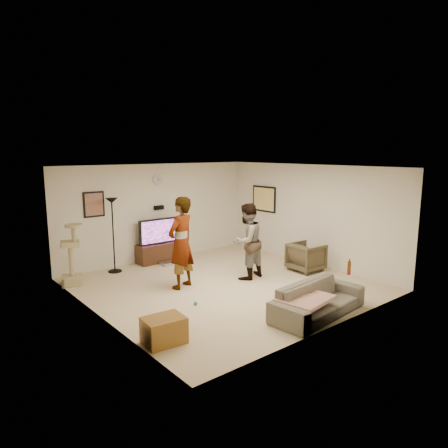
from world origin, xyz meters
TOP-DOWN VIEW (x-y plane):
  - floor at (0.00, 0.00)m, footprint 5.50×5.50m
  - ceiling at (0.00, 0.00)m, footprint 5.50×5.50m
  - wall_back at (0.00, 2.75)m, footprint 5.50×0.04m
  - wall_front at (0.00, -2.75)m, footprint 5.50×0.04m
  - wall_left at (-2.75, 0.00)m, footprint 0.04×5.50m
  - wall_right at (2.75, 0.00)m, footprint 0.04×5.50m
  - wall_clock at (0.00, 2.72)m, footprint 0.26×0.04m
  - wall_speaker at (0.00, 2.69)m, footprint 0.25×0.10m
  - picture_back at (-1.70, 2.73)m, footprint 0.42×0.03m
  - picture_right at (2.73, 1.60)m, footprint 0.03×0.78m
  - tv_stand at (-0.14, 2.50)m, footprint 1.16×0.45m
  - console_box at (-0.10, 2.11)m, footprint 0.40×0.30m
  - tv at (-0.14, 2.50)m, footprint 1.08×0.08m
  - tv_screen at (-0.14, 2.46)m, footprint 1.00×0.01m
  - floor_lamp at (-1.42, 2.38)m, footprint 0.32×0.32m
  - cat_tree at (-2.53, 2.06)m, footprint 0.54×0.54m
  - person_left at (-0.80, 0.44)m, footprint 0.81×0.67m
  - person_right at (0.68, 0.04)m, footprint 0.92×0.77m
  - sofa at (0.22, -2.30)m, footprint 1.99×0.93m
  - throw_blanket at (-0.13, -2.30)m, footprint 1.00×0.83m
  - beer_bottle at (1.11, -2.30)m, footprint 0.06×0.06m
  - armchair at (2.17, -0.42)m, footprint 0.77×0.75m
  - side_table at (-2.40, -1.51)m, footprint 0.63×0.50m
  - toy_ball at (-1.16, -0.57)m, footprint 0.07×0.07m

SIDE VIEW (x-z plane):
  - floor at x=0.00m, z-range -0.02..0.00m
  - toy_ball at x=-1.16m, z-range 0.00..0.07m
  - console_box at x=-0.10m, z-range 0.00..0.07m
  - side_table at x=-2.40m, z-range 0.00..0.40m
  - tv_stand at x=-0.14m, z-range 0.00..0.48m
  - sofa at x=0.22m, z-range 0.00..0.56m
  - armchair at x=2.17m, z-range 0.00..0.67m
  - throw_blanket at x=-0.13m, z-range 0.35..0.41m
  - cat_tree at x=-2.53m, z-range 0.00..1.33m
  - beer_bottle at x=1.11m, z-range 0.56..0.81m
  - tv at x=-0.14m, z-range 0.48..1.13m
  - tv_screen at x=-0.14m, z-range 0.52..1.09m
  - person_right at x=0.68m, z-range 0.00..1.70m
  - floor_lamp at x=-1.42m, z-range 0.00..1.75m
  - person_left at x=-0.80m, z-range 0.00..1.92m
  - wall_back at x=0.00m, z-range 0.00..2.50m
  - wall_front at x=0.00m, z-range 0.00..2.50m
  - wall_left at x=-2.75m, z-range 0.00..2.50m
  - wall_right at x=2.75m, z-range 0.00..2.50m
  - wall_speaker at x=0.00m, z-range 1.33..1.43m
  - picture_right at x=2.73m, z-range 1.19..1.81m
  - picture_back at x=-1.70m, z-range 1.34..1.86m
  - wall_clock at x=0.00m, z-range 1.97..2.23m
  - ceiling at x=0.00m, z-range 2.50..2.52m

